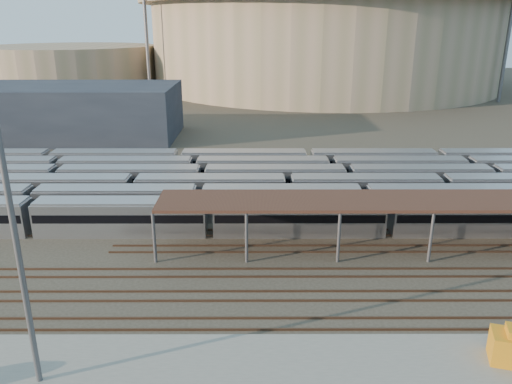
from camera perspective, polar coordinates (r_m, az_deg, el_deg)
The scene contains 12 objects.
ground at distance 46.37m, azimuth -1.81°, elevation -8.71°, with size 420.00×420.00×0.00m, color #383026.
apron at distance 34.31m, azimuth -11.48°, elevation -20.09°, with size 50.00×9.00×0.20m, color gray.
subway_trains at distance 62.98m, azimuth -5.16°, elevation 0.61°, with size 126.99×23.90×3.60m.
inspection_shed at distance 52.25m, azimuth 23.16°, elevation -1.09°, with size 60.30×6.00×5.30m.
empty_tracks at distance 41.96m, azimuth -2.00°, elevation -11.76°, with size 170.00×9.62×0.18m.
stadium at distance 182.68m, azimuth 7.65°, elevation 17.17°, with size 124.00×124.00×32.50m.
secondary_arena at distance 182.32m, azimuth -20.36°, elevation 13.21°, with size 56.00×56.00×14.00m, color gray.
service_building at distance 104.03m, azimuth -20.82°, elevation 8.57°, with size 42.00×20.00×10.00m, color #1E232D.
floodlight_0 at distance 154.29m, azimuth -12.49°, elevation 18.17°, with size 4.00×1.00×38.40m.
floodlight_2 at distance 156.89m, azimuth 27.04°, elevation 16.65°, with size 4.00×1.00×38.40m.
floodlight_3 at distance 201.39m, azimuth -3.55°, elevation 18.63°, with size 4.00×1.00×38.40m.
yard_light_pole at distance 31.05m, azimuth -25.97°, elevation -3.51°, with size 0.81×0.36×20.74m.
Camera 1 is at (1.35, -41.07, 21.48)m, focal length 35.00 mm.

